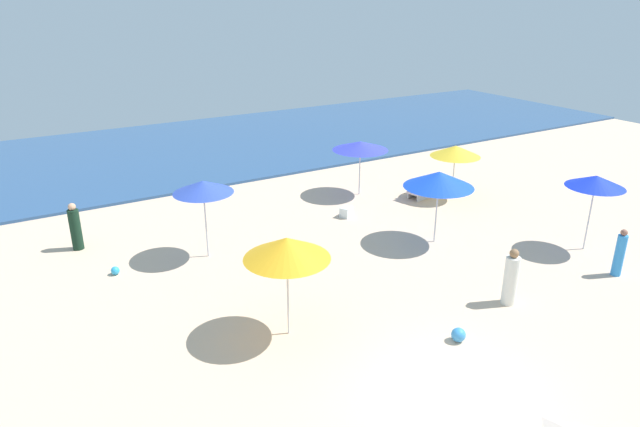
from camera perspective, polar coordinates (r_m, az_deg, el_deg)
ground_plane at (r=13.05m, az=13.10°, el=-17.76°), size 60.00×60.00×0.00m
ocean at (r=31.89m, az=-16.36°, el=5.85°), size 60.00×14.10×0.12m
umbrella_0 at (r=24.10m, az=13.53°, el=6.16°), size 2.07×2.07×2.27m
lounge_chair_0_0 at (r=24.47m, az=9.96°, el=2.27°), size 1.42×0.85×0.67m
lounge_chair_0_1 at (r=24.25m, az=10.01°, el=2.18°), size 1.43×0.82×0.73m
umbrella_2 at (r=19.40m, az=11.93°, el=3.40°), size 2.39×2.39×2.56m
umbrella_3 at (r=18.21m, az=-11.74°, el=2.65°), size 1.93×1.93×2.62m
umbrella_4 at (r=13.61m, az=-3.37°, el=-3.52°), size 2.15×2.15×2.67m
umbrella_5 at (r=23.90m, az=4.10°, el=6.84°), size 2.35×2.35×2.33m
umbrella_6 at (r=20.44m, az=26.10°, el=2.93°), size 1.87×1.87×2.61m
beachgoer_0 at (r=16.54m, az=18.72°, el=-6.26°), size 0.52×0.52×1.66m
beachgoer_1 at (r=20.65m, az=-23.48°, el=-1.34°), size 0.45×0.45×1.65m
beachgoer_2 at (r=19.49m, az=28.02°, el=-3.62°), size 0.40×0.40×1.52m
cooler_box_0 at (r=21.93m, az=2.68°, el=0.16°), size 0.59×0.54×0.39m
beach_ball_1 at (r=14.78m, az=13.82°, el=-11.81°), size 0.37×0.37×0.37m
beach_ball_2 at (r=18.61m, az=-19.99°, el=-5.44°), size 0.26×0.26×0.26m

